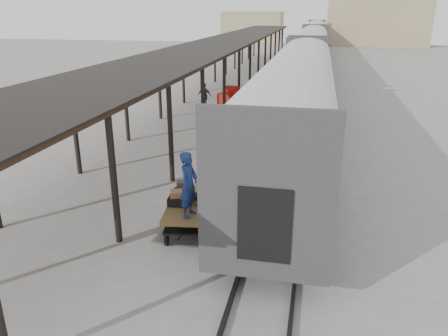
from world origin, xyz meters
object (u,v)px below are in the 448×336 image
object	(u,v)px
baggage_cart	(188,212)
pedestrian	(205,96)
luggage_tug	(229,98)
porter	(189,184)

from	to	relation	value
baggage_cart	pedestrian	distance (m)	17.83
luggage_tug	pedestrian	size ratio (longest dim) A/B	1.06
baggage_cart	porter	bearing A→B (deg)	-76.79
baggage_cart	luggage_tug	bearing A→B (deg)	89.54
baggage_cart	pedestrian	world-z (taller)	pedestrian
porter	pedestrian	bearing A→B (deg)	20.83
porter	pedestrian	distance (m)	18.54
baggage_cart	luggage_tug	distance (m)	18.12
porter	pedestrian	xyz separation A→B (m)	(-4.21, 18.03, -0.96)
luggage_tug	porter	size ratio (longest dim) A/B	0.95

